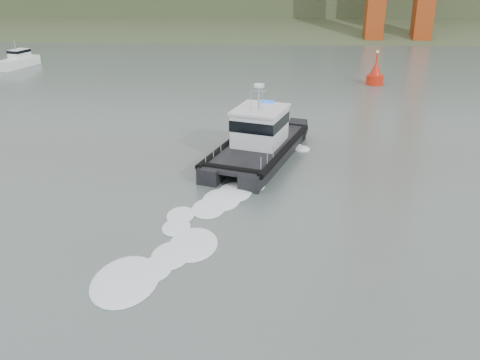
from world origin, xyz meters
name	(u,v)px	position (x,y,z in m)	size (l,w,h in m)	color
ground	(252,300)	(0.00, 0.00, 0.00)	(400.00, 400.00, 0.00)	#47544E
patrol_boat	(258,140)	(-0.13, 17.39, 1.42)	(7.65, 12.43, 5.67)	black
motorboat	(18,60)	(-32.64, 50.24, 0.88)	(3.95, 6.73, 3.51)	white
nav_buoy	(375,75)	(12.68, 42.34, 1.07)	(1.95, 1.95, 4.07)	red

